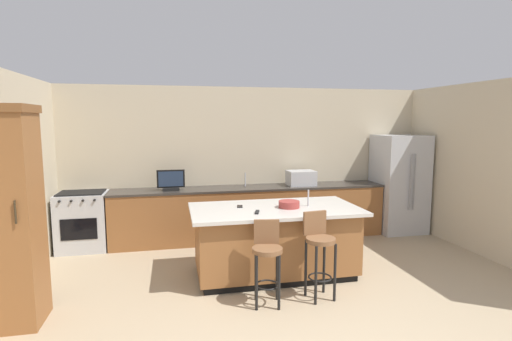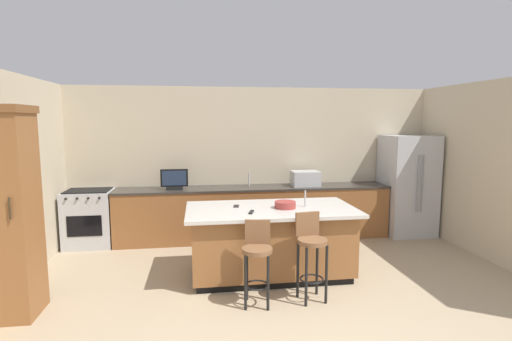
{
  "view_description": "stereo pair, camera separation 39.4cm",
  "coord_description": "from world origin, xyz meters",
  "px_view_note": "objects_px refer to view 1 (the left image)",
  "views": [
    {
      "loc": [
        -1.37,
        -2.88,
        2.05
      ],
      "look_at": [
        -0.14,
        2.79,
        1.31
      ],
      "focal_mm": 27.28,
      "sensor_mm": 36.0,
      "label": 1
    },
    {
      "loc": [
        -0.98,
        -2.95,
        2.05
      ],
      "look_at": [
        -0.14,
        2.79,
        1.31
      ],
      "focal_mm": 27.28,
      "sensor_mm": 36.0,
      "label": 2
    }
  ],
  "objects_px": {
    "refrigerator": "(399,183)",
    "tv_monitor": "(171,181)",
    "cabinet_tower": "(10,213)",
    "tv_remote": "(257,212)",
    "range_oven": "(83,221)",
    "bar_stool_right": "(319,247)",
    "microwave": "(301,178)",
    "kitchen_island": "(275,240)",
    "bar_stool_left": "(267,255)",
    "fruit_bowl": "(289,204)",
    "cell_phone": "(240,206)"
  },
  "relations": [
    {
      "from": "bar_stool_right",
      "to": "refrigerator",
      "type": "bearing_deg",
      "value": 35.23
    },
    {
      "from": "microwave",
      "to": "tv_remote",
      "type": "distance_m",
      "value": 2.25
    },
    {
      "from": "microwave",
      "to": "tv_remote",
      "type": "relative_size",
      "value": 2.82
    },
    {
      "from": "refrigerator",
      "to": "tv_monitor",
      "type": "distance_m",
      "value": 4.16
    },
    {
      "from": "kitchen_island",
      "to": "refrigerator",
      "type": "relative_size",
      "value": 1.23
    },
    {
      "from": "cabinet_tower",
      "to": "bar_stool_left",
      "type": "relative_size",
      "value": 2.35
    },
    {
      "from": "kitchen_island",
      "to": "cabinet_tower",
      "type": "height_order",
      "value": "cabinet_tower"
    },
    {
      "from": "fruit_bowl",
      "to": "tv_remote",
      "type": "height_order",
      "value": "fruit_bowl"
    },
    {
      "from": "bar_stool_right",
      "to": "fruit_bowl",
      "type": "bearing_deg",
      "value": 93.13
    },
    {
      "from": "bar_stool_left",
      "to": "cabinet_tower",
      "type": "bearing_deg",
      "value": -172.09
    },
    {
      "from": "bar_stool_right",
      "to": "tv_remote",
      "type": "bearing_deg",
      "value": 131.49
    },
    {
      "from": "refrigerator",
      "to": "cabinet_tower",
      "type": "height_order",
      "value": "cabinet_tower"
    },
    {
      "from": "tv_monitor",
      "to": "bar_stool_left",
      "type": "height_order",
      "value": "tv_monitor"
    },
    {
      "from": "refrigerator",
      "to": "kitchen_island",
      "type": "bearing_deg",
      "value": -150.93
    },
    {
      "from": "tv_monitor",
      "to": "refrigerator",
      "type": "bearing_deg",
      "value": -0.46
    },
    {
      "from": "refrigerator",
      "to": "fruit_bowl",
      "type": "distance_m",
      "value": 3.08
    },
    {
      "from": "tv_monitor",
      "to": "cell_phone",
      "type": "xyz_separation_m",
      "value": [
        0.9,
        -1.44,
        -0.15
      ]
    },
    {
      "from": "kitchen_island",
      "to": "microwave",
      "type": "bearing_deg",
      "value": 60.82
    },
    {
      "from": "refrigerator",
      "to": "microwave",
      "type": "height_order",
      "value": "refrigerator"
    },
    {
      "from": "refrigerator",
      "to": "bar_stool_right",
      "type": "distance_m",
      "value": 3.42
    },
    {
      "from": "tv_monitor",
      "to": "bar_stool_right",
      "type": "height_order",
      "value": "tv_monitor"
    },
    {
      "from": "microwave",
      "to": "refrigerator",
      "type": "bearing_deg",
      "value": -2.58
    },
    {
      "from": "kitchen_island",
      "to": "bar_stool_right",
      "type": "bearing_deg",
      "value": -67.12
    },
    {
      "from": "cabinet_tower",
      "to": "kitchen_island",
      "type": "bearing_deg",
      "value": 13.3
    },
    {
      "from": "cell_phone",
      "to": "tv_remote",
      "type": "xyz_separation_m",
      "value": [
        0.15,
        -0.39,
        0.01
      ]
    },
    {
      "from": "kitchen_island",
      "to": "fruit_bowl",
      "type": "bearing_deg",
      "value": -12.61
    },
    {
      "from": "tv_monitor",
      "to": "fruit_bowl",
      "type": "bearing_deg",
      "value": -47.0
    },
    {
      "from": "bar_stool_left",
      "to": "cell_phone",
      "type": "xyz_separation_m",
      "value": [
        -0.14,
        0.95,
        0.36
      ]
    },
    {
      "from": "fruit_bowl",
      "to": "microwave",
      "type": "bearing_deg",
      "value": 66.4
    },
    {
      "from": "range_oven",
      "to": "bar_stool_left",
      "type": "relative_size",
      "value": 1.0
    },
    {
      "from": "range_oven",
      "to": "fruit_bowl",
      "type": "distance_m",
      "value": 3.41
    },
    {
      "from": "range_oven",
      "to": "cabinet_tower",
      "type": "distance_m",
      "value": 2.43
    },
    {
      "from": "fruit_bowl",
      "to": "tv_remote",
      "type": "bearing_deg",
      "value": -157.18
    },
    {
      "from": "kitchen_island",
      "to": "bar_stool_left",
      "type": "height_order",
      "value": "bar_stool_left"
    },
    {
      "from": "bar_stool_right",
      "to": "tv_remote",
      "type": "height_order",
      "value": "bar_stool_right"
    },
    {
      "from": "range_oven",
      "to": "tv_monitor",
      "type": "height_order",
      "value": "tv_monitor"
    },
    {
      "from": "bar_stool_left",
      "to": "tv_remote",
      "type": "xyz_separation_m",
      "value": [
        0.01,
        0.56,
        0.37
      ]
    },
    {
      "from": "fruit_bowl",
      "to": "cabinet_tower",
      "type": "bearing_deg",
      "value": -168.19
    },
    {
      "from": "bar_stool_left",
      "to": "cell_phone",
      "type": "height_order",
      "value": "bar_stool_left"
    },
    {
      "from": "kitchen_island",
      "to": "microwave",
      "type": "xyz_separation_m",
      "value": [
        0.92,
        1.65,
        0.58
      ]
    },
    {
      "from": "kitchen_island",
      "to": "fruit_bowl",
      "type": "height_order",
      "value": "fruit_bowl"
    },
    {
      "from": "cabinet_tower",
      "to": "fruit_bowl",
      "type": "distance_m",
      "value": 3.15
    },
    {
      "from": "microwave",
      "to": "tv_monitor",
      "type": "height_order",
      "value": "tv_monitor"
    },
    {
      "from": "cabinet_tower",
      "to": "bar_stool_left",
      "type": "height_order",
      "value": "cabinet_tower"
    },
    {
      "from": "fruit_bowl",
      "to": "cell_phone",
      "type": "distance_m",
      "value": 0.66
    },
    {
      "from": "range_oven",
      "to": "tv_remote",
      "type": "distance_m",
      "value": 3.12
    },
    {
      "from": "range_oven",
      "to": "bar_stool_right",
      "type": "xyz_separation_m",
      "value": [
        3.06,
        -2.42,
        0.14
      ]
    },
    {
      "from": "cabinet_tower",
      "to": "tv_remote",
      "type": "bearing_deg",
      "value": 9.66
    },
    {
      "from": "cabinet_tower",
      "to": "cell_phone",
      "type": "relative_size",
      "value": 14.77
    },
    {
      "from": "refrigerator",
      "to": "cell_phone",
      "type": "bearing_deg",
      "value": -156.58
    }
  ]
}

